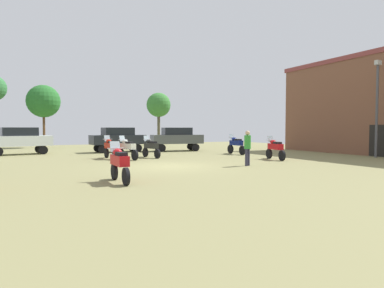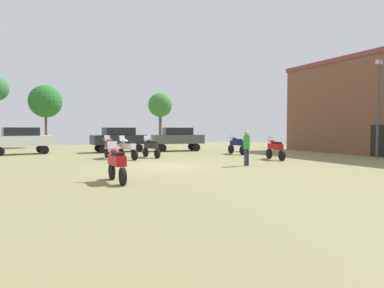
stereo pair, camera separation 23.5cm
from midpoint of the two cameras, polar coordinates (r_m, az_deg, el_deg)
name	(u,v)px [view 1 (the left image)]	position (r m, az deg, el deg)	size (l,w,h in m)	color
ground_plane	(169,167)	(16.92, -4.30, -3.88)	(44.00, 52.00, 0.02)	olive
motorcycle_1	(236,144)	(25.09, 7.28, -0.06)	(0.62, 2.20, 1.51)	black
motorcycle_3	(110,147)	(21.73, -14.12, -0.55)	(0.62, 2.29, 1.48)	black
motorcycle_4	(275,148)	(21.15, 13.74, -0.67)	(0.69, 2.14, 1.46)	black
motorcycle_5	(151,147)	(22.11, -7.36, -0.50)	(0.71, 2.11, 1.44)	black
motorcycle_7	(127,148)	(21.10, -11.32, -0.63)	(0.81, 2.22, 1.47)	black
motorcycle_8	(119,163)	(12.14, -12.86, -3.11)	(0.62, 2.08, 1.45)	black
car_1	(20,139)	(27.64, -27.65, 0.80)	(4.52, 2.43, 2.00)	black
car_2	(177,137)	(28.54, -2.86, 1.15)	(4.54, 2.48, 2.00)	black
car_3	(118,138)	(27.85, -12.82, 1.05)	(4.40, 2.06, 2.00)	black
person_1	(248,145)	(17.30, 9.11, -0.20)	(0.42, 0.42, 1.81)	#2E2D40
tree_4	(159,105)	(38.78, -5.91, 6.61)	(2.78, 2.78, 6.04)	#4F4B34
tree_5	(43,101)	(37.13, -24.26, 6.67)	(3.28, 3.28, 6.33)	brown
lamp_post	(377,103)	(25.10, 28.89, 6.12)	(0.44, 0.24, 6.38)	#47474C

